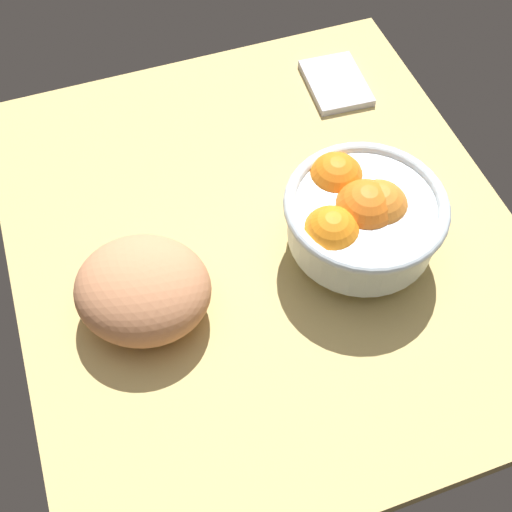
{
  "coord_description": "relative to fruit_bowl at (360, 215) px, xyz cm",
  "views": [
    {
      "loc": [
        -50.03,
        18.79,
        73.97
      ],
      "look_at": [
        -6.11,
        3.36,
        5.0
      ],
      "focal_mm": 46.73,
      "sensor_mm": 36.0,
      "label": 1
    }
  ],
  "objects": [
    {
      "name": "fruit_bowl",
      "position": [
        0.0,
        0.0,
        0.0
      ],
      "size": [
        20.78,
        20.78,
        11.89
      ],
      "color": "silver",
      "rests_on": "ground"
    },
    {
      "name": "bread_loaf",
      "position": [
        -0.36,
        28.72,
        -1.9
      ],
      "size": [
        20.82,
        21.59,
        9.82
      ],
      "primitive_type": "ellipsoid",
      "rotation": [
        0.0,
        0.0,
        1.12
      ],
      "color": "tan",
      "rests_on": "ground"
    },
    {
      "name": "napkin_folded",
      "position": [
        30.02,
        -10.17,
        -6.2
      ],
      "size": [
        12.86,
        9.67,
        1.21
      ],
      "primitive_type": "cube",
      "rotation": [
        0.0,
        0.0,
        -0.06
      ],
      "color": "#BBB8C8",
      "rests_on": "ground"
    },
    {
      "name": "ground_plane",
      "position": [
        5.79,
        10.82,
        -8.3
      ],
      "size": [
        76.69,
        67.83,
        3.0
      ],
      "primitive_type": "cube",
      "color": "tan"
    }
  ]
}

